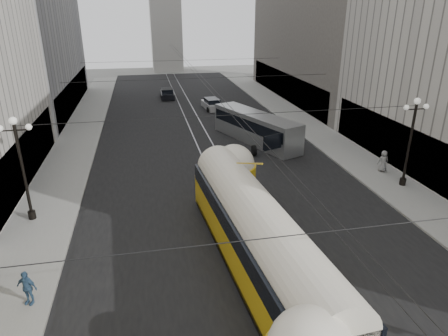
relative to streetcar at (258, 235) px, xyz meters
name	(u,v)px	position (x,y,z in m)	size (l,w,h in m)	color
road	(202,138)	(0.50, 21.92, -1.96)	(20.00, 85.00, 0.02)	black
sidewalk_left	(81,134)	(-11.50, 25.42, -1.88)	(4.00, 72.00, 0.15)	gray
sidewalk_right	(302,122)	(12.50, 25.42, -1.88)	(4.00, 72.00, 0.15)	gray
rail_left	(194,138)	(-0.25, 21.92, -1.96)	(0.12, 85.00, 0.04)	gray
rail_right	(209,137)	(1.25, 21.92, -1.96)	(0.12, 85.00, 0.04)	gray
lamppost_left_mid	(22,164)	(-12.10, 7.42, 1.79)	(1.86, 0.44, 6.37)	black
lamppost_right_mid	(411,138)	(13.10, 7.42, 1.79)	(1.86, 0.44, 6.37)	black
catenary	(203,80)	(0.62, 20.91, 3.93)	(25.00, 72.00, 0.23)	black
streetcar	(258,235)	(0.00, 0.00, 0.00)	(4.05, 18.21, 4.00)	gold
city_bus	(256,127)	(5.43, 19.65, -0.42)	(6.17, 11.48, 2.81)	gray
sedan_white_far	(212,104)	(3.63, 33.79, -1.33)	(2.27, 4.54, 1.38)	#BCBCBC
sedan_dark_far	(167,94)	(-1.56, 41.68, -1.32)	(1.86, 4.44, 1.40)	black
pedestrian_sidewalk_right	(383,161)	(13.08, 10.05, -0.95)	(0.83, 0.51, 1.70)	slate
pedestrian_sidewalk_left	(27,288)	(-10.42, -0.60, -0.99)	(0.95, 0.54, 1.63)	#385A7B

